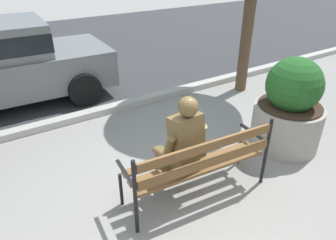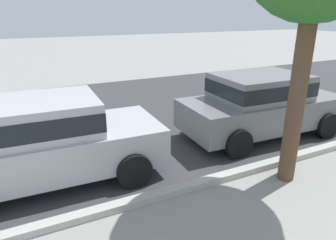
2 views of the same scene
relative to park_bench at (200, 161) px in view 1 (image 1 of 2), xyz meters
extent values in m
plane|color=gray|center=(-0.19, -0.18, -0.54)|extent=(80.00, 80.00, 0.00)
cube|color=#38383A|center=(-0.19, 7.32, -0.54)|extent=(60.00, 9.00, 0.01)
cube|color=#B2AFA8|center=(-0.19, 2.72, -0.48)|extent=(60.00, 0.20, 0.12)
cube|color=brown|center=(-0.01, -0.07, -0.09)|extent=(1.70, 0.24, 0.04)
cube|color=brown|center=(0.01, 0.11, -0.09)|extent=(1.70, 0.24, 0.04)
cube|color=brown|center=(0.02, 0.29, -0.09)|extent=(1.70, 0.24, 0.04)
cube|color=brown|center=(-0.01, -0.16, 0.08)|extent=(1.70, 0.17, 0.11)
cube|color=brown|center=(-0.01, -0.16, 0.30)|extent=(1.70, 0.17, 0.11)
cylinder|color=black|center=(-0.85, 0.38, -0.32)|extent=(0.04, 0.04, 0.45)
cylinder|color=black|center=(-0.89, -0.09, -0.07)|extent=(0.04, 0.04, 0.95)
cube|color=black|center=(-0.87, 0.18, 0.08)|extent=(0.07, 0.48, 0.03)
cylinder|color=black|center=(0.90, 0.24, -0.32)|extent=(0.04, 0.04, 0.45)
cylinder|color=black|center=(0.86, -0.23, -0.07)|extent=(0.04, 0.04, 0.95)
cube|color=black|center=(0.89, 0.04, 0.08)|extent=(0.07, 0.48, 0.03)
cube|color=brown|center=(-0.16, 0.17, 0.02)|extent=(0.36, 0.34, 0.16)
cube|color=brown|center=(-0.15, 0.07, 0.34)|extent=(0.37, 0.31, 0.55)
sphere|color=brown|center=(-0.15, 0.06, 0.72)|extent=(0.22, 0.22, 0.22)
cylinder|color=brown|center=(-0.38, 0.08, 0.29)|extent=(0.10, 0.18, 0.29)
cylinder|color=brown|center=(-0.39, 0.22, 0.12)|extent=(0.09, 0.27, 0.10)
cylinder|color=brown|center=(0.06, 0.10, 0.29)|extent=(0.10, 0.18, 0.29)
cylinder|color=brown|center=(0.07, 0.24, 0.12)|extent=(0.09, 0.27, 0.10)
cylinder|color=brown|center=(-0.26, 0.30, -0.02)|extent=(0.15, 0.37, 0.14)
cylinder|color=brown|center=(-0.27, 0.48, -0.29)|extent=(0.11, 0.11, 0.50)
cube|color=brown|center=(-0.27, 0.54, -0.51)|extent=(0.12, 0.25, 0.07)
cylinder|color=brown|center=(-0.08, 0.31, -0.02)|extent=(0.15, 0.37, 0.14)
cylinder|color=brown|center=(-0.09, 0.49, -0.29)|extent=(0.11, 0.11, 0.50)
cube|color=brown|center=(-0.09, 0.55, -0.51)|extent=(0.12, 0.25, 0.07)
cube|color=brown|center=(0.04, 0.60, -0.46)|extent=(0.29, 0.19, 0.16)
cylinder|color=#A8A399|center=(1.83, 0.23, -0.21)|extent=(1.02, 1.02, 0.66)
cylinder|color=#38281C|center=(1.83, 0.23, 0.14)|extent=(0.92, 0.92, 0.03)
sphere|color=#235B23|center=(1.83, 0.23, 0.46)|extent=(0.80, 0.80, 0.80)
cylinder|color=brown|center=(2.82, 2.19, 0.80)|extent=(0.23, 0.23, 2.69)
cube|color=slate|center=(-1.59, 4.16, 0.07)|extent=(4.16, 1.86, 0.70)
cylinder|color=black|center=(-0.22, 4.95, -0.22)|extent=(0.65, 0.24, 0.64)
cylinder|color=black|center=(-0.29, 3.25, -0.22)|extent=(0.65, 0.24, 0.64)
camera|label=1|loc=(-1.88, -2.28, 2.16)|focal=33.24mm
camera|label=2|loc=(-6.92, -1.27, 2.42)|focal=32.38mm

